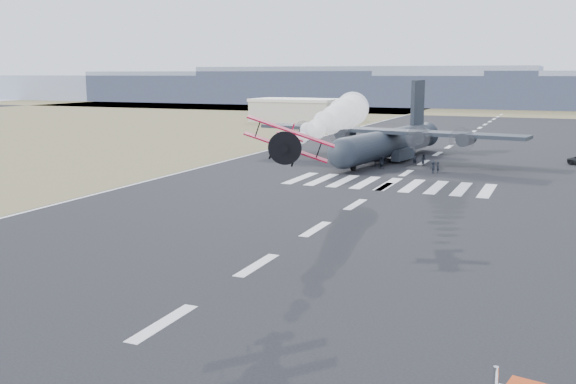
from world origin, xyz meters
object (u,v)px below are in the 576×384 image
Objects in this scene: aerobatic_biplane at (287,141)px; transport_aircraft at (389,140)px; crew_d at (376,160)px; crew_f at (383,162)px; crew_b at (423,160)px; crew_e at (341,157)px; hangar_left at (296,110)px; crew_c at (433,167)px; crew_a at (438,167)px; crew_g at (415,159)px; crew_h at (381,163)px.

transport_aircraft is (-7.64, 59.31, -5.80)m from aerobatic_biplane.
transport_aircraft reaches higher than crew_d.
crew_d is at bearing 88.90° from aerobatic_biplane.
transport_aircraft reaches higher than crew_f.
crew_e reaches higher than crew_b.
crew_c is at bearing -56.54° from hangar_left.
aerobatic_biplane is 3.53× the size of crew_c.
crew_e is (-15.85, 4.68, 0.15)m from crew_a.
transport_aircraft is at bearing 87.55° from aerobatic_biplane.
aerobatic_biplane is 0.14× the size of transport_aircraft.
transport_aircraft is 26.94× the size of crew_g.
hangar_left is 86.40m from transport_aircraft.
crew_a is 0.91× the size of crew_c.
crew_g is (4.85, -3.01, -2.45)m from transport_aircraft.
aerobatic_biplane is 3.25× the size of crew_e.
crew_g is (-1.45, 0.75, -0.05)m from crew_b.
crew_h is at bearing 87.49° from aerobatic_biplane.
transport_aircraft is at bearing -90.47° from crew_h.
aerobatic_biplane is 3.89× the size of crew_a.
crew_d is 2.01m from crew_f.
crew_d is (-8.08, 52.93, -8.29)m from aerobatic_biplane.
crew_a is (1.98, 49.15, -8.28)m from aerobatic_biplane.
crew_f is at bearing 87.52° from aerobatic_biplane.
crew_e is (40.14, -78.37, -2.47)m from hangar_left.
aerobatic_biplane is 49.05m from crew_c.
hangar_left is 91.62m from crew_g.
crew_c is 0.97× the size of crew_h.
transport_aircraft reaches higher than crew_c.
hangar_left is at bearing 131.10° from transport_aircraft.
crew_a is at bearing 166.67° from crew_h.
crew_h reaches higher than crew_d.
crew_a is 0.97× the size of crew_g.
crew_h is at bearing -73.69° from transport_aircraft.
crew_c is 16.24m from crew_e.
crew_f is 0.89× the size of crew_h.
transport_aircraft is 7.72m from crew_b.
aerobatic_biplane is at bearing 129.61° from crew_b.
crew_a is at bearing -37.94° from transport_aircraft.
aerobatic_biplane is at bearing 115.10° from crew_e.
hangar_left is 4.00× the size of aerobatic_biplane.
transport_aircraft is at bearing -57.53° from hangar_left.
aerobatic_biplane is at bearing -67.78° from hangar_left.
crew_g is at bearing -23.21° from transport_aircraft.
aerobatic_biplane is 3.92× the size of crew_d.
crew_g is (-4.19, 7.95, -0.05)m from crew_c.
aerobatic_biplane is at bearing 89.13° from crew_h.
crew_b is 1.09× the size of crew_f.
crew_b is at bearing 81.59° from aerobatic_biplane.
crew_a is 10.74m from crew_d.
crew_c is at bearing 170.88° from crew_e.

